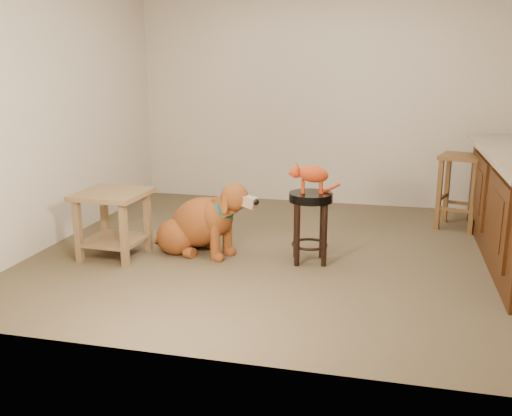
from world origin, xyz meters
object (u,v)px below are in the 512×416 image
(padded_stool, at_px, (310,213))
(side_table, at_px, (113,214))
(tabby_kitten, at_px, (310,175))
(wood_stool, at_px, (460,190))
(golden_retriever, at_px, (201,224))

(padded_stool, bearing_deg, side_table, -170.88)
(padded_stool, distance_m, tabby_kitten, 0.33)
(wood_stool, distance_m, side_table, 3.46)
(tabby_kitten, bearing_deg, golden_retriever, 168.22)
(golden_retriever, xyz_separation_m, tabby_kitten, (0.97, 0.00, 0.49))
(tabby_kitten, bearing_deg, padded_stool, -5.72)
(golden_retriever, bearing_deg, wood_stool, 48.62)
(wood_stool, relative_size, tabby_kitten, 1.80)
(padded_stool, height_order, wood_stool, wood_stool)
(padded_stool, xyz_separation_m, tabby_kitten, (-0.01, -0.00, 0.33))
(wood_stool, height_order, tabby_kitten, tabby_kitten)
(golden_retriever, bearing_deg, side_table, -141.59)
(padded_stool, distance_m, wood_stool, 1.93)
(tabby_kitten, bearing_deg, side_table, 177.17)
(padded_stool, distance_m, side_table, 1.72)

